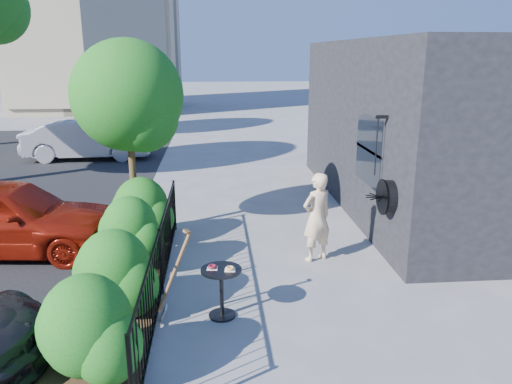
{
  "coord_description": "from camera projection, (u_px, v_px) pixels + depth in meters",
  "views": [
    {
      "loc": [
        -0.62,
        -7.33,
        3.71
      ],
      "look_at": [
        0.14,
        1.6,
        1.2
      ],
      "focal_mm": 35.0,
      "sensor_mm": 36.0,
      "label": 1
    }
  ],
  "objects": [
    {
      "name": "ground",
      "position": [
        256.0,
        290.0,
        8.09
      ],
      "size": [
        120.0,
        120.0,
        0.0
      ],
      "primitive_type": "plane",
      "color": "gray",
      "rests_on": "ground"
    },
    {
      "name": "shop_building",
      "position": [
        462.0,
        124.0,
        12.31
      ],
      "size": [
        6.22,
        9.0,
        4.0
      ],
      "color": "black",
      "rests_on": "ground"
    },
    {
      "name": "fence",
      "position": [
        161.0,
        261.0,
        7.81
      ],
      "size": [
        0.05,
        6.05,
        1.1
      ],
      "color": "black",
      "rests_on": "ground"
    },
    {
      "name": "planting_bed",
      "position": [
        118.0,
        293.0,
        7.89
      ],
      "size": [
        1.3,
        6.0,
        0.08
      ],
      "primitive_type": "cube",
      "color": "#382616",
      "rests_on": "ground"
    },
    {
      "name": "shrubs",
      "position": [
        122.0,
        252.0,
        7.82
      ],
      "size": [
        1.1,
        5.6,
        1.24
      ],
      "color": "#1A6316",
      "rests_on": "ground"
    },
    {
      "name": "patio_tree",
      "position": [
        131.0,
        102.0,
        9.8
      ],
      "size": [
        2.2,
        2.2,
        3.94
      ],
      "color": "#3F2B19",
      "rests_on": "ground"
    },
    {
      "name": "cafe_table",
      "position": [
        222.0,
        284.0,
        7.14
      ],
      "size": [
        0.59,
        0.59,
        0.79
      ],
      "rotation": [
        0.0,
        0.0,
        -0.11
      ],
      "color": "black",
      "rests_on": "ground"
    },
    {
      "name": "woman",
      "position": [
        317.0,
        217.0,
        9.05
      ],
      "size": [
        0.72,
        0.62,
        1.66
      ],
      "primitive_type": "imported",
      "rotation": [
        0.0,
        0.0,
        3.6
      ],
      "color": "beige",
      "rests_on": "ground"
    },
    {
      "name": "shovel",
      "position": [
        172.0,
        281.0,
        6.98
      ],
      "size": [
        0.53,
        0.18,
        1.42
      ],
      "color": "brown",
      "rests_on": "ground"
    },
    {
      "name": "car_red",
      "position": [
        5.0,
        217.0,
        9.41
      ],
      "size": [
        4.38,
        2.09,
        1.44
      ],
      "primitive_type": "imported",
      "rotation": [
        0.0,
        0.0,
        1.48
      ],
      "color": "maroon",
      "rests_on": "ground"
    },
    {
      "name": "car_silver",
      "position": [
        88.0,
        139.0,
        17.83
      ],
      "size": [
        4.45,
        1.66,
        1.45
      ],
      "primitive_type": "imported",
      "rotation": [
        0.0,
        0.0,
        1.6
      ],
      "color": "#A1A1A6",
      "rests_on": "ground"
    }
  ]
}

